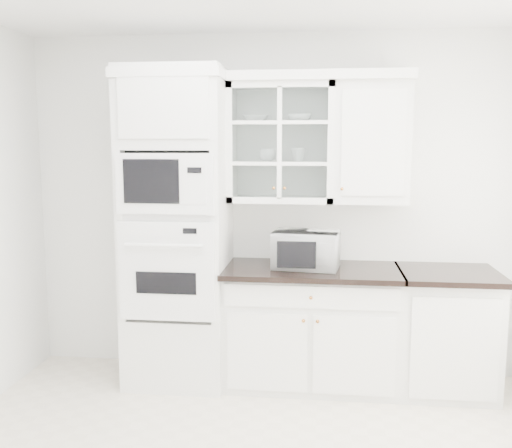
# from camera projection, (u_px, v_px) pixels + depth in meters

# --- Properties ---
(room_shell) EXTENTS (4.00, 3.50, 2.70)m
(room_shell) POSITION_uv_depth(u_px,v_px,m) (261.00, 156.00, 3.22)
(room_shell) COLOR white
(room_shell) RESTS_ON ground
(oven_column) EXTENTS (0.76, 0.68, 2.40)m
(oven_column) POSITION_uv_depth(u_px,v_px,m) (177.00, 229.00, 4.36)
(oven_column) COLOR white
(oven_column) RESTS_ON ground
(base_cabinet_run) EXTENTS (1.32, 0.67, 0.92)m
(base_cabinet_run) POSITION_uv_depth(u_px,v_px,m) (311.00, 325.00, 4.37)
(base_cabinet_run) COLOR white
(base_cabinet_run) RESTS_ON ground
(extra_base_cabinet) EXTENTS (0.72, 0.67, 0.92)m
(extra_base_cabinet) POSITION_uv_depth(u_px,v_px,m) (446.00, 330.00, 4.25)
(extra_base_cabinet) COLOR white
(extra_base_cabinet) RESTS_ON ground
(upper_cabinet_glass) EXTENTS (0.80, 0.33, 0.90)m
(upper_cabinet_glass) POSITION_uv_depth(u_px,v_px,m) (281.00, 143.00, 4.34)
(upper_cabinet_glass) COLOR white
(upper_cabinet_glass) RESTS_ON room_shell
(upper_cabinet_solid) EXTENTS (0.55, 0.33, 0.90)m
(upper_cabinet_solid) POSITION_uv_depth(u_px,v_px,m) (371.00, 143.00, 4.26)
(upper_cabinet_solid) COLOR white
(upper_cabinet_solid) RESTS_ON room_shell
(crown_molding) EXTENTS (2.14, 0.38, 0.07)m
(crown_molding) POSITION_uv_depth(u_px,v_px,m) (267.00, 78.00, 4.26)
(crown_molding) COLOR white
(crown_molding) RESTS_ON room_shell
(countertop_microwave) EXTENTS (0.53, 0.46, 0.28)m
(countertop_microwave) POSITION_uv_depth(u_px,v_px,m) (306.00, 249.00, 4.28)
(countertop_microwave) COLOR white
(countertop_microwave) RESTS_ON base_cabinet_run
(bowl_a) EXTENTS (0.21, 0.21, 0.05)m
(bowl_a) POSITION_uv_depth(u_px,v_px,m) (255.00, 119.00, 4.35)
(bowl_a) COLOR white
(bowl_a) RESTS_ON upper_cabinet_glass
(bowl_b) EXTENTS (0.19, 0.19, 0.06)m
(bowl_b) POSITION_uv_depth(u_px,v_px,m) (299.00, 118.00, 4.28)
(bowl_b) COLOR white
(bowl_b) RESTS_ON upper_cabinet_glass
(cup_a) EXTENTS (0.12, 0.12, 0.10)m
(cup_a) POSITION_uv_depth(u_px,v_px,m) (267.00, 155.00, 4.37)
(cup_a) COLOR white
(cup_a) RESTS_ON upper_cabinet_glass
(cup_b) EXTENTS (0.14, 0.14, 0.11)m
(cup_b) POSITION_uv_depth(u_px,v_px,m) (298.00, 155.00, 4.35)
(cup_b) COLOR white
(cup_b) RESTS_ON upper_cabinet_glass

